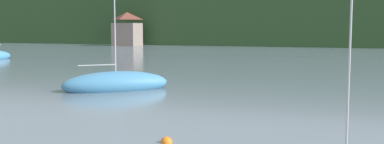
# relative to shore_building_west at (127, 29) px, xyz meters

# --- Properties ---
(wooded_hillside) EXTENTS (352.00, 75.00, 36.74)m
(wooded_hillside) POSITION_rel_shore_building_west_xyz_m (29.10, 48.74, 2.39)
(wooded_hillside) COLOR #2D4C28
(wooded_hillside) RESTS_ON ground_plane
(shore_building_west) EXTENTS (6.10, 5.52, 8.05)m
(shore_building_west) POSITION_rel_shore_building_west_xyz_m (0.00, 0.00, 0.00)
(shore_building_west) COLOR gray
(shore_building_west) RESTS_ON ground_plane
(sailboat_mid_5) EXTENTS (7.50, 6.96, 9.05)m
(sailboat_mid_5) POSITION_rel_shore_building_west_xyz_m (34.00, -66.95, -3.48)
(sailboat_mid_5) COLOR teal
(sailboat_mid_5) RESTS_ON ground_plane
(mooring_buoy_mid) EXTENTS (0.48, 0.48, 0.48)m
(mooring_buoy_mid) POSITION_rel_shore_building_west_xyz_m (43.09, -79.29, -3.92)
(mooring_buoy_mid) COLOR orange
(mooring_buoy_mid) RESTS_ON ground_plane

